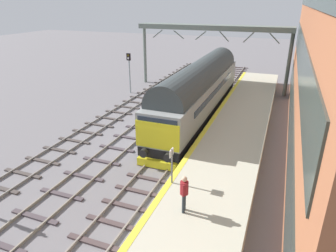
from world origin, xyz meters
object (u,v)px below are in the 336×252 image
Objects in this scene: diesel_locomotive at (200,89)px; waiting_passenger at (184,191)px; signal_post_far at (129,68)px; platform_number_sign at (172,161)px.

waiting_passenger is at bearing -77.03° from diesel_locomotive.
signal_post_far is at bearing 152.85° from diesel_locomotive.
diesel_locomotive is 10.25× the size of platform_number_sign.
diesel_locomotive is 4.38× the size of signal_post_far.
waiting_passenger is (11.81, -17.76, -0.60)m from signal_post_far.
diesel_locomotive is at bearing 4.32° from waiting_passenger.
platform_number_sign reaches higher than waiting_passenger.
platform_number_sign is at bearing -56.40° from signal_post_far.
waiting_passenger is (3.06, -13.27, -0.49)m from diesel_locomotive.
diesel_locomotive is 9.84m from signal_post_far.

